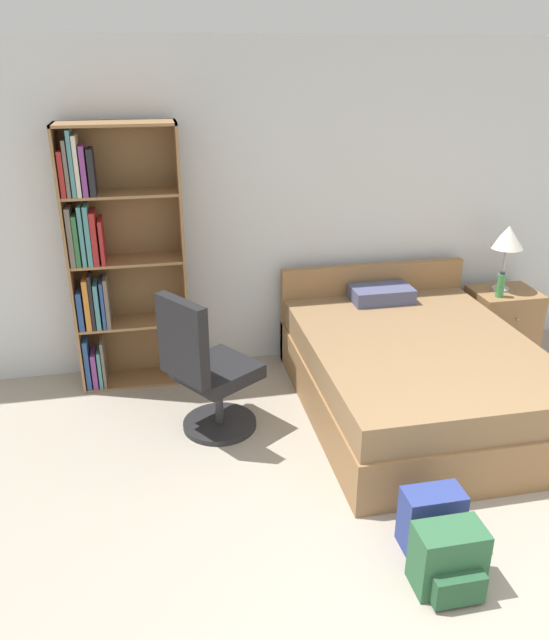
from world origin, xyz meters
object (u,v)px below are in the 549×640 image
object	(u,v)px
office_chair	(206,373)
nightstand	(501,321)
water_bottle	(501,285)
bookshelf	(111,259)
bed	(413,372)
backpack_green	(449,560)
backpack_blue	(432,521)
table_lamp	(508,239)

from	to	relation	value
office_chair	nightstand	xyz separation A→B (m)	(2.67, 0.78, -0.19)
water_bottle	bookshelf	bearing A→B (deg)	176.15
bed	office_chair	distance (m)	1.54
backpack_green	bookshelf	bearing A→B (deg)	123.02
backpack_blue	bed	bearing A→B (deg)	71.32
office_chair	table_lamp	bearing A→B (deg)	17.26
bookshelf	backpack_green	xyz separation A→B (m)	(1.63, -2.51, -0.87)
nightstand	table_lamp	world-z (taller)	table_lamp
nightstand	table_lamp	bearing A→B (deg)	132.76
bookshelf	backpack_green	bearing A→B (deg)	-56.98
bookshelf	water_bottle	size ratio (longest dim) A/B	9.08
nightstand	backpack_blue	xyz separation A→B (m)	(-1.61, -2.13, -0.12)
office_chair	table_lamp	distance (m)	2.82
office_chair	backpack_blue	world-z (taller)	office_chair
bed	water_bottle	world-z (taller)	bed
office_chair	water_bottle	bearing A→B (deg)	14.82
water_bottle	backpack_blue	world-z (taller)	water_bottle
bookshelf	backpack_blue	xyz separation A→B (m)	(1.67, -2.23, -0.87)
nightstand	backpack_blue	distance (m)	2.67
office_chair	backpack_blue	size ratio (longest dim) A/B	3.03
bookshelf	backpack_blue	world-z (taller)	bookshelf
table_lamp	water_bottle	distance (m)	0.39
bed	backpack_blue	bearing A→B (deg)	-108.68
bed	backpack_green	size ratio (longest dim) A/B	6.01
table_lamp	bookshelf	bearing A→B (deg)	178.86
water_bottle	bed	bearing A→B (deg)	-148.00
office_chair	water_bottle	world-z (taller)	office_chair
bed	nightstand	xyz separation A→B (m)	(1.15, 0.74, -0.01)
water_bottle	backpack_blue	xyz separation A→B (m)	(-1.48, -2.02, -0.51)
bed	backpack_blue	world-z (taller)	bed
bed	backpack_blue	size ratio (longest dim) A/B	6.02
backpack_blue	nightstand	bearing A→B (deg)	52.84
bed	nightstand	bearing A→B (deg)	32.99
bed	table_lamp	bearing A→B (deg)	35.13
bookshelf	backpack_blue	bearing A→B (deg)	-53.22
nightstand	backpack_green	distance (m)	2.92
nightstand	bookshelf	bearing A→B (deg)	178.21
office_chair	table_lamp	world-z (taller)	table_lamp
nightstand	water_bottle	distance (m)	0.43
office_chair	nightstand	distance (m)	2.79
nightstand	backpack_blue	world-z (taller)	nightstand
bookshelf	nightstand	size ratio (longest dim) A/B	3.54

